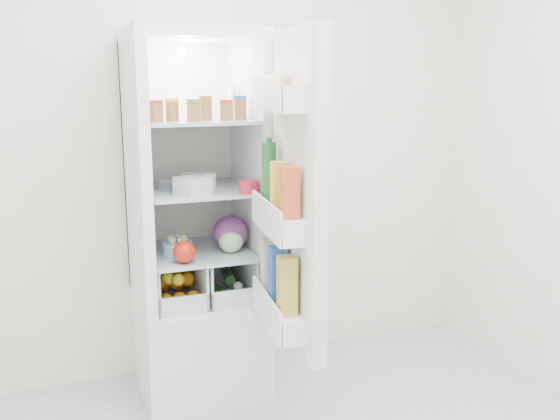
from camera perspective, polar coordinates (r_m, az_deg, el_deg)
name	(u,v)px	position (r m, az deg, el deg)	size (l,w,h in m)	color
room_walls	(348,73)	(1.93, 6.23, 12.34)	(3.02, 3.02, 2.61)	white
refrigerator	(195,263)	(3.18, -7.74, -4.81)	(0.60, 0.60, 1.80)	white
shelf_low	(198,252)	(3.10, -7.51, -3.80)	(0.49, 0.53, 0.01)	#AEC1CC
shelf_mid	(196,190)	(3.03, -7.67, 1.85)	(0.49, 0.53, 0.01)	#AEC1CC
shelf_top	(194,121)	(2.99, -7.84, 8.09)	(0.49, 0.53, 0.01)	#AEC1CC
crisper_left	(174,280)	(3.11, -9.65, -6.30)	(0.23, 0.46, 0.22)	silver
crisper_right	(223,274)	(3.16, -5.28, -5.87)	(0.23, 0.46, 0.22)	silver
condiment_jars	(200,111)	(2.88, -7.36, 8.95)	(0.46, 0.16, 0.08)	#B21919
squeeze_bottle	(233,101)	(3.12, -4.36, 9.91)	(0.05, 0.05, 0.16)	white
tub_white	(192,186)	(2.85, -8.01, 2.20)	(0.13, 0.13, 0.08)	silver
tub_cream	(199,180)	(3.05, -7.45, 2.73)	(0.12, 0.12, 0.07)	white
tin_red	(249,187)	(2.87, -2.87, 2.13)	(0.09, 0.09, 0.06)	#B91B2F
foil_tray	(176,185)	(3.02, -9.52, 2.29)	(0.16, 0.12, 0.04)	silver
red_cabbage	(231,233)	(3.07, -4.54, -2.08)	(0.17, 0.17, 0.17)	#5A1F55
bell_pepper	(184,252)	(2.88, -8.73, -3.83)	(0.10, 0.10, 0.10)	red
mushroom_bowl	(178,248)	(3.02, -9.35, -3.49)	(0.14, 0.14, 0.07)	#95C7DF
salad_bag	(231,241)	(3.03, -4.52, -2.83)	(0.12, 0.12, 0.12)	#BCE0A8
citrus_pile	(175,286)	(3.10, -9.55, -6.87)	(0.20, 0.31, 0.16)	orange
veg_pile	(224,283)	(3.18, -5.16, -6.68)	(0.16, 0.30, 0.10)	#224F1A
fridge_door	(292,198)	(2.56, 1.12, 1.08)	(0.23, 0.60, 1.30)	white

